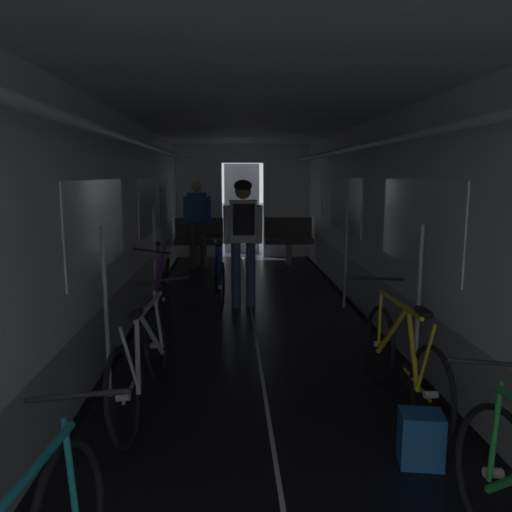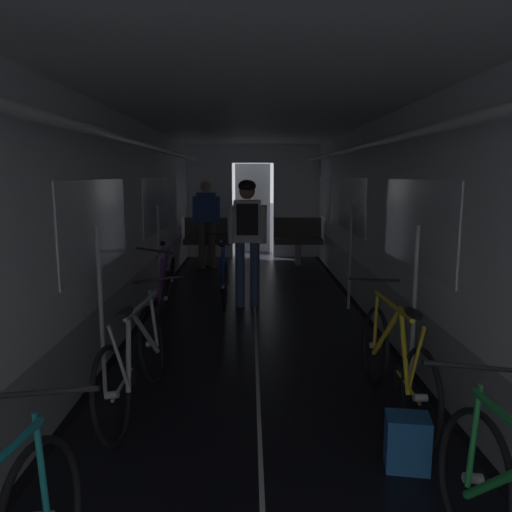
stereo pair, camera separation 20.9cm
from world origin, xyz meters
TOP-DOWN VIEW (x-y plane):
  - train_car_shell at (-0.00, 3.60)m, footprint 3.14×12.34m
  - bench_seat_far_left at (-0.90, 8.07)m, footprint 0.98×0.51m
  - bench_seat_far_right at (0.90, 8.07)m, footprint 0.98×0.51m
  - bicycle_yellow at (1.04, 1.78)m, footprint 0.44×1.69m
  - bicycle_silver at (-0.96, 1.85)m, footprint 0.45×1.69m
  - bicycle_purple at (-1.15, 4.52)m, footprint 0.44×1.70m
  - person_cyclist_aisle at (-0.10, 4.81)m, footprint 0.53×0.39m
  - bicycle_blue_in_aisle at (-0.44, 5.07)m, footprint 0.44×1.69m
  - person_standing_near_bench at (-0.90, 7.70)m, footprint 0.53×0.23m
  - backpack_on_floor at (0.90, 1.02)m, footprint 0.29×0.24m

SIDE VIEW (x-z plane):
  - backpack_on_floor at x=0.90m, z-range 0.00..0.34m
  - bicycle_purple at x=-1.15m, z-range -0.10..0.86m
  - bicycle_silver at x=-0.96m, z-range -0.10..0.86m
  - bicycle_yellow at x=1.04m, z-range -0.09..0.86m
  - bicycle_blue_in_aisle at x=-0.44m, z-range -0.09..0.86m
  - bench_seat_far_left at x=-0.90m, z-range 0.09..1.04m
  - bench_seat_far_right at x=0.90m, z-range 0.09..1.04m
  - person_standing_near_bench at x=-0.90m, z-range 0.13..1.82m
  - person_cyclist_aisle at x=-0.10m, z-range 0.21..1.94m
  - train_car_shell at x=0.00m, z-range 0.41..2.98m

